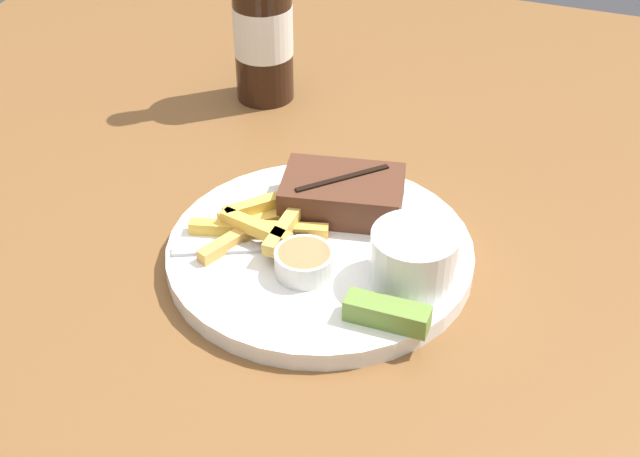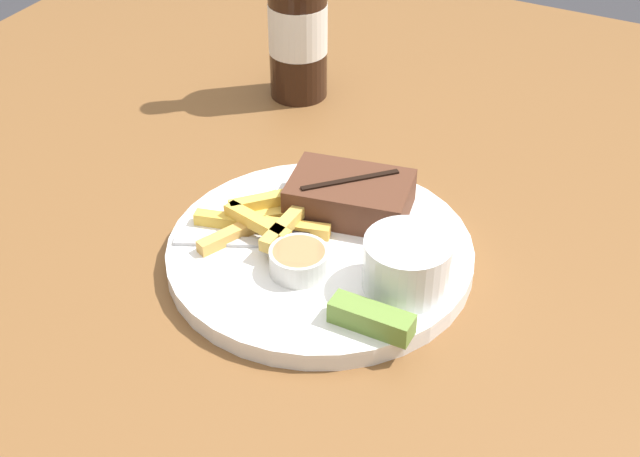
{
  "view_description": "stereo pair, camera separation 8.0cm",
  "coord_description": "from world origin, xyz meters",
  "px_view_note": "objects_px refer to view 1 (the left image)",
  "views": [
    {
      "loc": [
        0.22,
        -0.6,
        1.27
      ],
      "look_at": [
        0.0,
        0.0,
        0.78
      ],
      "focal_mm": 50.0,
      "sensor_mm": 36.0,
      "label": 1
    },
    {
      "loc": [
        0.29,
        -0.57,
        1.27
      ],
      "look_at": [
        0.0,
        0.0,
        0.78
      ],
      "focal_mm": 50.0,
      "sensor_mm": 36.0,
      "label": 2
    }
  ],
  "objects_px": {
    "dinner_plate": "(320,254)",
    "pickle_spear": "(387,313)",
    "knife_utensil": "(305,222)",
    "steak_portion": "(344,194)",
    "fork_utensil": "(239,248)",
    "beer_bottle": "(263,27)",
    "dipping_sauce_cup": "(307,262)",
    "coleslaw_cup": "(414,254)"
  },
  "relations": [
    {
      "from": "fork_utensil",
      "to": "beer_bottle",
      "type": "xyz_separation_m",
      "value": [
        -0.1,
        0.31,
        0.07
      ]
    },
    {
      "from": "pickle_spear",
      "to": "knife_utensil",
      "type": "distance_m",
      "value": 0.15
    },
    {
      "from": "dinner_plate",
      "to": "steak_portion",
      "type": "bearing_deg",
      "value": 88.95
    },
    {
      "from": "fork_utensil",
      "to": "knife_utensil",
      "type": "bearing_deg",
      "value": 28.82
    },
    {
      "from": "dinner_plate",
      "to": "coleslaw_cup",
      "type": "relative_size",
      "value": 3.72
    },
    {
      "from": "dipping_sauce_cup",
      "to": "knife_utensil",
      "type": "distance_m",
      "value": 0.07
    },
    {
      "from": "dinner_plate",
      "to": "pickle_spear",
      "type": "distance_m",
      "value": 0.12
    },
    {
      "from": "pickle_spear",
      "to": "knife_utensil",
      "type": "xyz_separation_m",
      "value": [
        -0.11,
        0.1,
        -0.01
      ]
    },
    {
      "from": "steak_portion",
      "to": "knife_utensil",
      "type": "xyz_separation_m",
      "value": [
        -0.03,
        -0.04,
        -0.01
      ]
    },
    {
      "from": "pickle_spear",
      "to": "knife_utensil",
      "type": "bearing_deg",
      "value": 137.14
    },
    {
      "from": "knife_utensil",
      "to": "beer_bottle",
      "type": "relative_size",
      "value": 0.65
    },
    {
      "from": "dinner_plate",
      "to": "coleslaw_cup",
      "type": "xyz_separation_m",
      "value": [
        0.09,
        -0.02,
        0.04
      ]
    },
    {
      "from": "steak_portion",
      "to": "beer_bottle",
      "type": "xyz_separation_m",
      "value": [
        -0.17,
        0.21,
        0.05
      ]
    },
    {
      "from": "knife_utensil",
      "to": "fork_utensil",
      "type": "bearing_deg",
      "value": 133.45
    },
    {
      "from": "beer_bottle",
      "to": "coleslaw_cup",
      "type": "bearing_deg",
      "value": -47.97
    },
    {
      "from": "steak_portion",
      "to": "knife_utensil",
      "type": "height_order",
      "value": "steak_portion"
    },
    {
      "from": "steak_portion",
      "to": "beer_bottle",
      "type": "bearing_deg",
      "value": 128.97
    },
    {
      "from": "coleslaw_cup",
      "to": "beer_bottle",
      "type": "xyz_separation_m",
      "value": [
        -0.26,
        0.29,
        0.04
      ]
    },
    {
      "from": "steak_portion",
      "to": "coleslaw_cup",
      "type": "distance_m",
      "value": 0.12
    },
    {
      "from": "dinner_plate",
      "to": "dipping_sauce_cup",
      "type": "bearing_deg",
      "value": -85.65
    },
    {
      "from": "dinner_plate",
      "to": "fork_utensil",
      "type": "bearing_deg",
      "value": -155.26
    },
    {
      "from": "fork_utensil",
      "to": "dipping_sauce_cup",
      "type": "bearing_deg",
      "value": -32.38
    },
    {
      "from": "coleslaw_cup",
      "to": "fork_utensil",
      "type": "bearing_deg",
      "value": -174.75
    },
    {
      "from": "fork_utensil",
      "to": "beer_bottle",
      "type": "bearing_deg",
      "value": 84.09
    },
    {
      "from": "knife_utensil",
      "to": "steak_portion",
      "type": "bearing_deg",
      "value": -45.78
    },
    {
      "from": "coleslaw_cup",
      "to": "knife_utensil",
      "type": "distance_m",
      "value": 0.13
    },
    {
      "from": "steak_portion",
      "to": "dipping_sauce_cup",
      "type": "distance_m",
      "value": 0.1
    },
    {
      "from": "dinner_plate",
      "to": "dipping_sauce_cup",
      "type": "xyz_separation_m",
      "value": [
        0.0,
        -0.04,
        0.02
      ]
    },
    {
      "from": "steak_portion",
      "to": "coleslaw_cup",
      "type": "relative_size",
      "value": 1.66
    },
    {
      "from": "dinner_plate",
      "to": "steak_portion",
      "type": "height_order",
      "value": "steak_portion"
    },
    {
      "from": "pickle_spear",
      "to": "dinner_plate",
      "type": "bearing_deg",
      "value": 138.44
    },
    {
      "from": "pickle_spear",
      "to": "fork_utensil",
      "type": "distance_m",
      "value": 0.16
    },
    {
      "from": "dinner_plate",
      "to": "knife_utensil",
      "type": "distance_m",
      "value": 0.04
    },
    {
      "from": "steak_portion",
      "to": "pickle_spear",
      "type": "distance_m",
      "value": 0.16
    },
    {
      "from": "fork_utensil",
      "to": "knife_utensil",
      "type": "height_order",
      "value": "knife_utensil"
    },
    {
      "from": "knife_utensil",
      "to": "beer_bottle",
      "type": "distance_m",
      "value": 0.3
    },
    {
      "from": "coleslaw_cup",
      "to": "beer_bottle",
      "type": "height_order",
      "value": "beer_bottle"
    },
    {
      "from": "fork_utensil",
      "to": "dinner_plate",
      "type": "bearing_deg",
      "value": 0.0
    },
    {
      "from": "dipping_sauce_cup",
      "to": "dinner_plate",
      "type": "bearing_deg",
      "value": 94.35
    },
    {
      "from": "pickle_spear",
      "to": "beer_bottle",
      "type": "xyz_separation_m",
      "value": [
        -0.26,
        0.35,
        0.06
      ]
    },
    {
      "from": "steak_portion",
      "to": "fork_utensil",
      "type": "relative_size",
      "value": 1.0
    },
    {
      "from": "dipping_sauce_cup",
      "to": "knife_utensil",
      "type": "relative_size",
      "value": 0.32
    }
  ]
}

